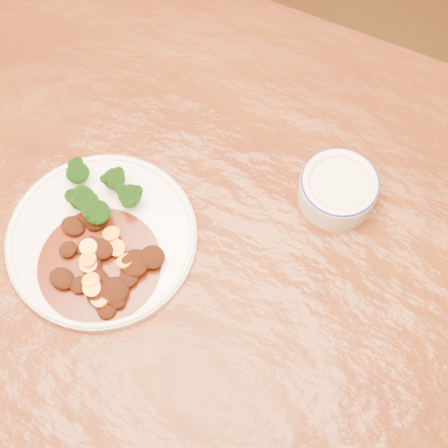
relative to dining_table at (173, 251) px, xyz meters
The scene contains 6 objects.
ground 0.67m from the dining_table, ahead, with size 4.00×4.00×0.00m, color #492812.
dining_table is the anchor object (origin of this frame).
dinner_plate 0.13m from the dining_table, 138.47° to the right, with size 0.26×0.26×0.02m.
broccoli_florets 0.16m from the dining_table, behind, with size 0.11×0.09×0.04m.
mince_stew 0.15m from the dining_table, 111.56° to the right, with size 0.17×0.17×0.03m.
dip_bowl 0.26m from the dining_table, 43.67° to the left, with size 0.11×0.11×0.05m.
Camera 1 is at (0.25, -0.27, 1.54)m, focal length 50.00 mm.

